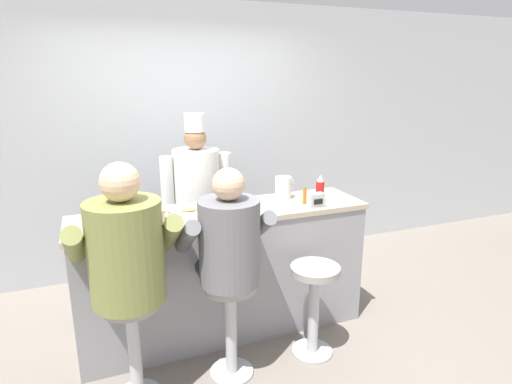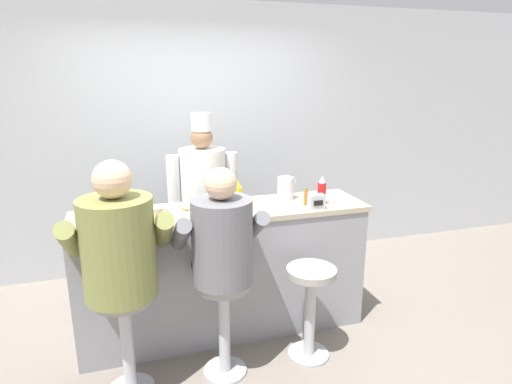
% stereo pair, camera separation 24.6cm
% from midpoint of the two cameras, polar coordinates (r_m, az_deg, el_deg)
% --- Properties ---
extents(ground_plane, '(20.00, 20.00, 0.00)m').
position_cam_midpoint_polar(ground_plane, '(3.45, -0.87, -20.03)').
color(ground_plane, slate).
extents(wall_back, '(10.00, 0.06, 2.70)m').
position_cam_midpoint_polar(wall_back, '(4.45, -6.82, 6.91)').
color(wall_back, '#B2B7BC').
rests_on(wall_back, ground_plane).
extents(diner_counter, '(2.23, 0.55, 1.02)m').
position_cam_midpoint_polar(diner_counter, '(3.42, -2.21, -10.43)').
color(diner_counter, gray).
rests_on(diner_counter, ground_plane).
extents(ketchup_bottle_red, '(0.07, 0.07, 0.23)m').
position_cam_midpoint_polar(ketchup_bottle_red, '(3.38, 10.82, 0.09)').
color(ketchup_bottle_red, red).
rests_on(ketchup_bottle_red, diner_counter).
extents(mustard_bottle_yellow, '(0.07, 0.07, 0.23)m').
position_cam_midpoint_polar(mustard_bottle_yellow, '(3.17, -0.26, -0.57)').
color(mustard_bottle_yellow, yellow).
rests_on(mustard_bottle_yellow, diner_counter).
extents(hot_sauce_bottle_orange, '(0.03, 0.03, 0.13)m').
position_cam_midpoint_polar(hot_sauce_bottle_orange, '(3.35, 8.74, -0.66)').
color(hot_sauce_bottle_orange, orange).
rests_on(hot_sauce_bottle_orange, diner_counter).
extents(water_pitcher_clear, '(0.15, 0.13, 0.18)m').
position_cam_midpoint_polar(water_pitcher_clear, '(3.48, 6.00, 0.49)').
color(water_pitcher_clear, silver).
rests_on(water_pitcher_clear, diner_counter).
extents(breakfast_plate, '(0.26, 0.26, 0.05)m').
position_cam_midpoint_polar(breakfast_plate, '(3.19, -6.85, -2.37)').
color(breakfast_plate, white).
rests_on(breakfast_plate, diner_counter).
extents(cereal_bowl, '(0.13, 0.13, 0.06)m').
position_cam_midpoint_polar(cereal_bowl, '(3.02, -3.71, -3.03)').
color(cereal_bowl, white).
rests_on(cereal_bowl, diner_counter).
extents(coffee_mug_white, '(0.14, 0.09, 0.09)m').
position_cam_midpoint_polar(coffee_mug_white, '(3.15, -16.69, -2.55)').
color(coffee_mug_white, white).
rests_on(coffee_mug_white, diner_counter).
extents(coffee_mug_tan, '(0.13, 0.09, 0.09)m').
position_cam_midpoint_polar(coffee_mug_tan, '(3.03, -10.79, -2.88)').
color(coffee_mug_tan, beige).
rests_on(coffee_mug_tan, diner_counter).
extents(napkin_dispenser_chrome, '(0.12, 0.07, 0.11)m').
position_cam_midpoint_polar(napkin_dispenser_chrome, '(3.27, 10.20, -1.31)').
color(napkin_dispenser_chrome, silver).
rests_on(napkin_dispenser_chrome, diner_counter).
extents(diner_seated_olive, '(0.66, 0.65, 1.54)m').
position_cam_midpoint_polar(diner_seated_olive, '(2.70, -15.31, -7.87)').
color(diner_seated_olive, '#B2B5BA').
rests_on(diner_seated_olive, ground_plane).
extents(diner_seated_grey, '(0.60, 0.59, 1.45)m').
position_cam_midpoint_polar(diner_seated_grey, '(2.79, -2.12, -7.40)').
color(diner_seated_grey, '#B2B5BA').
rests_on(diner_seated_grey, ground_plane).
extents(empty_stool_round, '(0.35, 0.35, 0.70)m').
position_cam_midpoint_polar(empty_stool_round, '(3.16, 9.56, -13.85)').
color(empty_stool_round, '#B2B5BA').
rests_on(empty_stool_round, ground_plane).
extents(cook_in_whites_near, '(0.65, 0.42, 1.67)m').
position_cam_midpoint_polar(cook_in_whites_near, '(3.98, -5.26, -0.44)').
color(cook_in_whites_near, '#232328').
rests_on(cook_in_whites_near, ground_plane).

